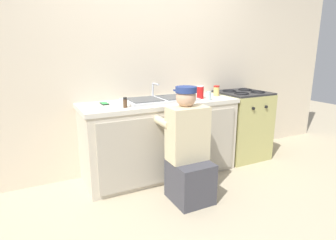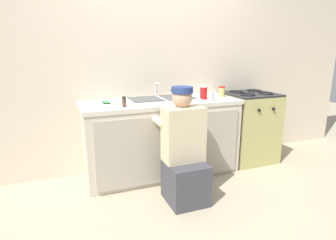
{
  "view_description": "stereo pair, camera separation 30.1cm",
  "coord_description": "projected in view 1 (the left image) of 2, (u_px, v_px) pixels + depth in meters",
  "views": [
    {
      "loc": [
        -1.33,
        -2.5,
        1.44
      ],
      "look_at": [
        0.0,
        0.1,
        0.7
      ],
      "focal_mm": 30.0,
      "sensor_mm": 36.0,
      "label": 1
    },
    {
      "loc": [
        -1.06,
        -2.63,
        1.44
      ],
      "look_at": [
        0.0,
        0.1,
        0.7
      ],
      "focal_mm": 30.0,
      "sensor_mm": 36.0,
      "label": 2
    }
  ],
  "objects": [
    {
      "name": "counter_cabinet",
      "position": [
        161.0,
        140.0,
        3.25
      ],
      "size": [
        1.74,
        0.62,
        0.83
      ],
      "color": "beige",
      "rests_on": "ground_plane"
    },
    {
      "name": "plumber_person",
      "position": [
        188.0,
        154.0,
        2.68
      ],
      "size": [
        0.42,
        0.61,
        1.1
      ],
      "color": "#3F3F47",
      "rests_on": "ground_plane"
    },
    {
      "name": "countertop",
      "position": [
        160.0,
        103.0,
        3.15
      ],
      "size": [
        1.78,
        0.62,
        0.04
      ],
      "primitive_type": "cube",
      "color": "beige",
      "rests_on": "counter_cabinet"
    },
    {
      "name": "soda_cup_red",
      "position": [
        200.0,
        92.0,
        3.29
      ],
      "size": [
        0.08,
        0.08,
        0.15
      ],
      "color": "red",
      "rests_on": "countertop"
    },
    {
      "name": "ground_plane",
      "position": [
        172.0,
        183.0,
        3.1
      ],
      "size": [
        12.0,
        12.0,
        0.0
      ],
      "primitive_type": "plane",
      "color": "tan"
    },
    {
      "name": "spice_bottle_pepper",
      "position": [
        125.0,
        103.0,
        2.78
      ],
      "size": [
        0.04,
        0.04,
        0.1
      ],
      "color": "#513823",
      "rests_on": "countertop"
    },
    {
      "name": "condiment_jar",
      "position": [
        216.0,
        91.0,
        3.48
      ],
      "size": [
        0.07,
        0.07,
        0.13
      ],
      "color": "#DBB760",
      "rests_on": "countertop"
    },
    {
      "name": "sink_double_basin",
      "position": [
        160.0,
        99.0,
        3.14
      ],
      "size": [
        0.8,
        0.44,
        0.19
      ],
      "color": "silver",
      "rests_on": "countertop"
    },
    {
      "name": "back_wall",
      "position": [
        147.0,
        65.0,
        3.36
      ],
      "size": [
        6.0,
        0.1,
        2.5
      ],
      "primitive_type": "cube",
      "color": "beige",
      "rests_on": "ground_plane"
    },
    {
      "name": "stove_range",
      "position": [
        241.0,
        125.0,
        3.78
      ],
      "size": [
        0.61,
        0.62,
        0.91
      ],
      "color": "tan",
      "rests_on": "ground_plane"
    },
    {
      "name": "cell_phone",
      "position": [
        104.0,
        104.0,
        2.97
      ],
      "size": [
        0.07,
        0.14,
        0.01
      ],
      "color": "black",
      "rests_on": "countertop"
    },
    {
      "name": "water_glass",
      "position": [
        209.0,
        96.0,
        3.2
      ],
      "size": [
        0.06,
        0.06,
        0.1
      ],
      "color": "#ADC6CC",
      "rests_on": "countertop"
    }
  ]
}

